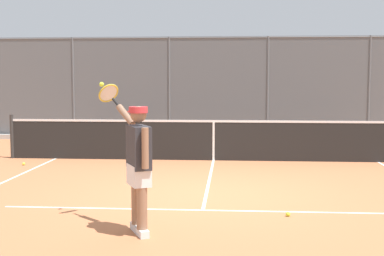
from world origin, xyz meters
name	(u,v)px	position (x,y,z in m)	size (l,w,h in m)	color
ground_plane	(206,194)	(0.00, 0.00, 0.00)	(60.00, 60.00, 0.00)	#B76B42
court_line_markings	(202,216)	(0.00, 1.38, 0.00)	(7.73, 8.71, 0.01)	white
fence_backdrop	(219,97)	(0.00, -8.53, 1.35)	(18.51, 1.37, 3.26)	#565B60
tennis_net	(214,140)	(0.00, -3.71, 0.49)	(9.93, 0.09, 1.07)	#2D2D2D
tennis_player	(138,160)	(0.74, 2.27, 0.92)	(0.89, 1.13, 1.88)	silver
tennis_ball_near_baseline	(288,214)	(-1.21, 1.33, 0.03)	(0.07, 0.07, 0.07)	#CCDB33
tennis_ball_by_sideline	(24,164)	(4.23, -2.68, 0.03)	(0.07, 0.07, 0.07)	#D6E042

